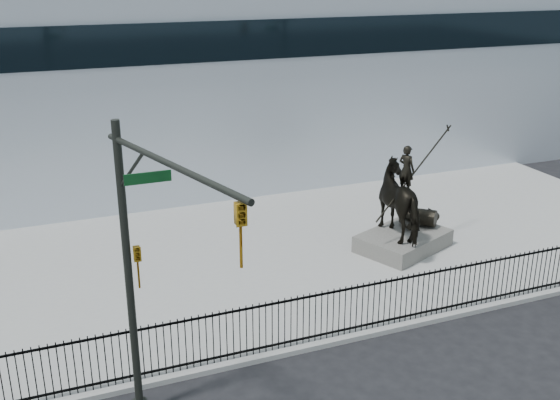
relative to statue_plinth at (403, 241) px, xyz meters
name	(u,v)px	position (x,y,z in m)	size (l,w,h in m)	color
ground	(401,354)	(-3.58, -5.73, -0.45)	(120.00, 120.00, 0.00)	black
plaza	(299,252)	(-3.58, 1.27, -0.37)	(30.00, 12.00, 0.15)	#989896
building	(199,76)	(-3.58, 14.27, 4.05)	(44.00, 14.00, 9.00)	silver
picket_fence	(380,303)	(-3.58, -4.48, 0.45)	(22.10, 0.10, 1.50)	black
statue_plinth	(403,241)	(0.00, 0.00, 0.00)	(3.19, 2.20, 0.60)	#57544F
equestrian_statue	(407,200)	(0.06, 0.02, 1.55)	(3.80, 3.16, 3.47)	black
traffic_signal_left	(146,269)	(-10.33, -6.35, 3.58)	(1.52, 4.84, 7.00)	black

